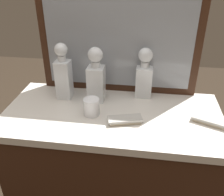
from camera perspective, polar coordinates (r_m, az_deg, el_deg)
dresser at (r=1.53m, az=0.00°, el=-18.16°), size 1.05×0.51×0.94m
dresser_mirror at (r=1.31m, az=1.52°, el=15.50°), size 0.83×0.03×0.70m
crystal_decanter_far_left at (r=1.33m, az=-10.77°, el=4.79°), size 0.07×0.07×0.29m
crystal_decanter_rear at (r=1.34m, az=7.20°, el=4.66°), size 0.08×0.08×0.26m
crystal_decanter_far_right at (r=1.28m, az=-3.58°, el=4.07°), size 0.08×0.08×0.28m
crystal_tumbler_rear at (r=1.20m, az=-4.61°, el=-2.16°), size 0.07×0.07×0.08m
silver_brush_far_left at (r=1.15m, az=2.91°, el=-4.91°), size 0.16×0.10×0.02m
silver_brush_rear at (r=1.23m, az=20.97°, el=-4.76°), size 0.16×0.11×0.02m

